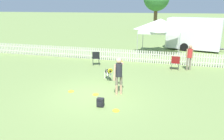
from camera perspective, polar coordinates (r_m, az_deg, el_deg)
The scene contains 13 objects.
ground_plane at distance 9.56m, azimuth -4.18°, elevation -6.44°, with size 240.00×240.00×0.00m, color olive.
handler_person at distance 9.28m, azimuth 1.80°, elevation -0.49°, with size 0.45×1.09×1.62m.
leaping_dog at distance 11.23m, azimuth -1.04°, elevation -0.40°, with size 0.73×1.10×0.76m.
frisbee_near_handler at distance 8.14m, azimuth 1.04°, elevation -10.55°, with size 0.26×0.26×0.02m.
frisbee_near_dog at distance 9.55m, azimuth -4.30°, elevation -6.39°, with size 0.26×0.26×0.02m.
frisbee_midfield at distance 10.03m, azimuth -10.65°, elevation -5.49°, with size 0.26×0.26×0.02m.
backpack_on_grass at distance 8.41m, azimuth -3.05°, elevation -8.48°, with size 0.26×0.22×0.34m.
picket_fence at distance 15.13m, azimuth 3.76°, elevation 3.80°, with size 23.65×0.04×0.83m.
folding_chair_blue_left at distance 13.59m, azimuth 16.25°, elevation 2.14°, with size 0.48×0.50×0.86m.
folding_chair_center at distance 14.13m, azimuth -4.23°, elevation 3.43°, with size 0.61×0.63×0.91m.
canopy_tent_main at distance 17.61m, azimuth 12.48°, elevation 11.24°, with size 3.06×3.06×2.77m.
spectator_standing at distance 13.67m, azimuth 19.60°, elevation 3.62°, with size 0.39×0.27×1.51m.
equipment_trailer at distance 20.45m, azimuth 20.64°, elevation 8.96°, with size 5.29×2.94×2.73m.
Camera 1 is at (3.06, -8.27, 3.69)m, focal length 35.00 mm.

